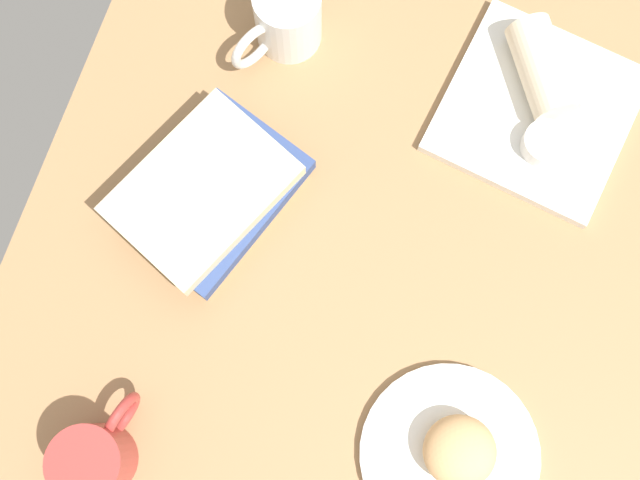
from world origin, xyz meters
TOP-DOWN VIEW (x-y plane):
  - dining_table at (0.00, 0.00)cm, footprint 110.00×90.00cm
  - round_plate at (-20.80, -14.82)cm, footprint 21.36×21.36cm
  - scone_pastry at (-20.10, -15.28)cm, footprint 11.09×11.18cm
  - square_plate at (24.28, -13.65)cm, footprint 26.52×26.52cm
  - sauce_cup at (19.34, -15.36)cm, footprint 5.72×5.72cm
  - breakfast_wrap at (28.23, -12.28)cm, footprint 13.74×11.76cm
  - book_stack at (-0.33, 22.36)cm, footprint 25.86×22.65cm
  - coffee_mug at (-33.69, 24.02)cm, footprint 13.08×8.45cm
  - second_mug at (24.47, 20.72)cm, footprint 13.01×9.41cm

SIDE VIEW (x-z plane):
  - dining_table at x=0.00cm, z-range 0.00..4.00cm
  - round_plate at x=-20.80cm, z-range 4.00..5.40cm
  - square_plate at x=24.28cm, z-range 4.00..5.60cm
  - sauce_cup at x=19.34cm, z-range 5.69..8.34cm
  - book_stack at x=-0.33cm, z-range 4.02..12.08cm
  - scone_pastry at x=-20.10cm, z-range 5.40..10.86cm
  - breakfast_wrap at x=28.23cm, z-range 5.60..11.44cm
  - coffee_mug at x=-33.69cm, z-range 4.10..13.00cm
  - second_mug at x=24.47cm, z-range 4.11..14.10cm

